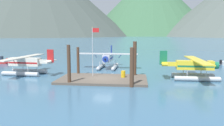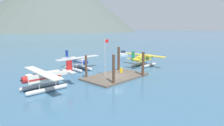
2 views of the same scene
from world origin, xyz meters
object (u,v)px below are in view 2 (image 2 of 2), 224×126
(seaplane_silver_bow_centre, at_px, (78,62))
(seaplane_cream_port_fwd, at_px, (44,79))
(boat_white_open_east, at_px, (123,54))
(fuel_drum, at_px, (121,70))
(seaplane_yellow_stbd_fwd, at_px, (144,60))
(flagpole, at_px, (105,53))

(seaplane_silver_bow_centre, distance_m, seaplane_cream_port_fwd, 13.76)
(boat_white_open_east, bearing_deg, seaplane_cream_port_fwd, -157.58)
(fuel_drum, relative_size, boat_white_open_east, 0.18)
(seaplane_yellow_stbd_fwd, bearing_deg, flagpole, -175.93)
(flagpole, bearing_deg, boat_white_open_east, 33.70)
(fuel_drum, height_order, seaplane_silver_bow_centre, seaplane_silver_bow_centre)
(seaplane_yellow_stbd_fwd, distance_m, boat_white_open_east, 18.97)
(seaplane_cream_port_fwd, relative_size, boat_white_open_east, 2.15)
(seaplane_silver_bow_centre, height_order, seaplane_cream_port_fwd, same)
(seaplane_silver_bow_centre, distance_m, seaplane_yellow_stbd_fwd, 15.24)
(seaplane_silver_bow_centre, relative_size, boat_white_open_east, 2.14)
(flagpole, height_order, seaplane_yellow_stbd_fwd, flagpole)
(seaplane_silver_bow_centre, bearing_deg, fuel_drum, -70.62)
(seaplane_cream_port_fwd, xyz_separation_m, seaplane_yellow_stbd_fwd, (24.46, -0.82, 0.00))
(boat_white_open_east, bearing_deg, seaplane_silver_bow_centre, -163.10)
(fuel_drum, relative_size, seaplane_silver_bow_centre, 0.08)
(fuel_drum, relative_size, seaplane_yellow_stbd_fwd, 0.08)
(seaplane_cream_port_fwd, bearing_deg, boat_white_open_east, 22.42)
(seaplane_cream_port_fwd, height_order, boat_white_open_east, seaplane_cream_port_fwd)
(seaplane_yellow_stbd_fwd, xyz_separation_m, boat_white_open_east, (10.98, 15.44, -1.09))
(seaplane_cream_port_fwd, bearing_deg, flagpole, -9.38)
(fuel_drum, height_order, seaplane_cream_port_fwd, seaplane_cream_port_fwd)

